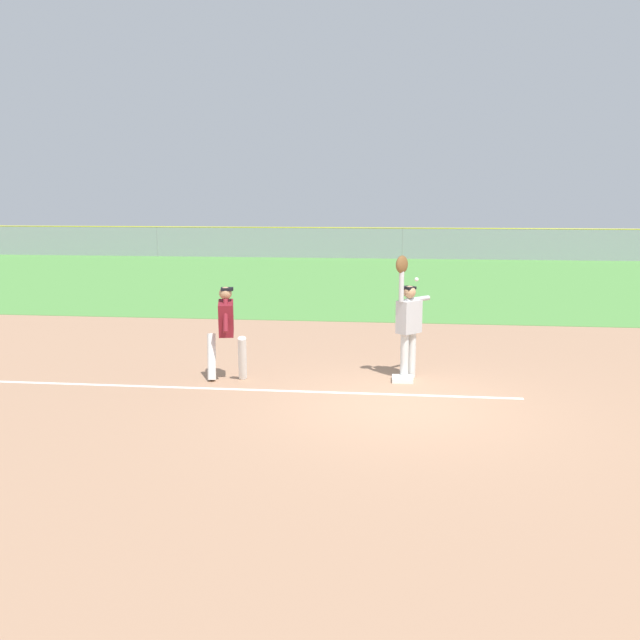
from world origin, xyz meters
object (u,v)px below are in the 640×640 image
(fielder, at_px, (408,318))
(parked_car_tan, at_px, (432,242))
(baseball, at_px, (417,279))
(runner, at_px, (226,327))
(parked_car_red, at_px, (518,242))
(first_base, at_px, (403,379))
(parked_car_black, at_px, (344,241))

(fielder, bearing_deg, parked_car_tan, -51.09)
(baseball, bearing_deg, parked_car_tan, 87.11)
(runner, xyz_separation_m, parked_car_red, (9.82, 29.64, -0.32))
(first_base, distance_m, parked_car_red, 30.08)
(fielder, xyz_separation_m, parked_car_tan, (1.62, 29.39, -0.45))
(parked_car_tan, xyz_separation_m, parked_car_red, (4.94, -0.28, 0.00))
(first_base, distance_m, parked_car_tan, 29.67)
(parked_car_red, bearing_deg, runner, -111.96)
(fielder, height_order, parked_car_black, fielder)
(baseball, bearing_deg, runner, -170.20)
(baseball, xyz_separation_m, parked_car_tan, (1.48, 29.33, -1.16))
(first_base, height_order, fielder, fielder)
(first_base, xyz_separation_m, baseball, (0.21, 0.28, 1.79))
(baseball, height_order, parked_car_black, baseball)
(parked_car_red, bearing_deg, fielder, -106.33)
(parked_car_tan, bearing_deg, baseball, -94.48)
(first_base, distance_m, fielder, 1.11)
(first_base, bearing_deg, baseball, 52.87)
(fielder, distance_m, parked_car_red, 29.84)
(parked_car_red, bearing_deg, first_base, -106.38)
(fielder, bearing_deg, runner, 51.30)
(fielder, relative_size, parked_car_red, 0.51)
(parked_car_black, xyz_separation_m, parked_car_red, (10.12, 0.12, 0.00))
(fielder, xyz_separation_m, parked_car_red, (6.55, 29.11, -0.45))
(runner, relative_size, parked_car_red, 0.38)
(first_base, height_order, parked_car_tan, parked_car_tan)
(baseball, xyz_separation_m, parked_car_red, (6.42, 29.05, -1.16))
(first_base, xyz_separation_m, parked_car_tan, (1.70, 29.62, 0.63))
(fielder, xyz_separation_m, baseball, (0.13, 0.06, 0.71))
(parked_car_black, distance_m, parked_car_tan, 5.20)
(runner, height_order, baseball, baseball)
(runner, bearing_deg, parked_car_black, 78.04)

